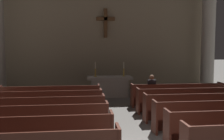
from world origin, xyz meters
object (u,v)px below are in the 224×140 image
object	(u,v)px
pew_right_row_4	(201,106)
candlestick_right	(124,72)
pew_left_row_5	(47,103)
pew_left_row_3	(37,121)
pew_left_row_4	(43,111)
pew_right_row_5	(188,100)
column_right_fourth	(208,40)
pew_left_row_6	(50,97)
pew_right_row_3	(218,115)
lone_worshipper	(151,90)
candlestick_left	(95,72)
pew_left_row_2	(29,134)
altar	(110,86)
pew_right_row_6	(177,94)

from	to	relation	value
pew_right_row_4	candlestick_right	xyz separation A→B (m)	(-1.91, 4.50, 0.76)
pew_left_row_5	pew_right_row_4	bearing A→B (deg)	-12.18
pew_left_row_3	pew_left_row_4	world-z (taller)	same
pew_right_row_5	column_right_fourth	size ratio (longest dim) A/B	0.67
pew_left_row_5	pew_left_row_6	world-z (taller)	same
pew_right_row_3	lone_worshipper	size ratio (longest dim) A/B	2.96
pew_left_row_6	candlestick_left	xyz separation A→B (m)	(1.91, 2.24, 0.76)
pew_left_row_2	pew_right_row_4	bearing A→B (deg)	23.34
pew_right_row_3	altar	distance (m)	6.20
pew_left_row_4	pew_right_row_6	size ratio (longest dim) A/B	1.00
pew_left_row_4	candlestick_left	size ratio (longest dim) A/B	5.54
pew_right_row_5	lone_worshipper	distance (m)	1.63
pew_left_row_3	pew_left_row_5	distance (m)	2.25
pew_left_row_3	pew_right_row_6	xyz separation A→B (m)	(5.22, 3.38, 0.00)
pew_left_row_3	pew_left_row_4	bearing A→B (deg)	90.00
pew_right_row_4	pew_left_row_5	bearing A→B (deg)	167.82
candlestick_right	pew_left_row_2	bearing A→B (deg)	-116.14
pew_left_row_4	candlestick_left	distance (m)	4.94
pew_left_row_3	pew_left_row_5	bearing A→B (deg)	90.00
column_right_fourth	candlestick_left	world-z (taller)	column_right_fourth
pew_left_row_4	pew_right_row_5	bearing A→B (deg)	12.18
pew_left_row_4	pew_left_row_6	xyz separation A→B (m)	(0.00, 2.25, 0.00)
pew_left_row_2	candlestick_right	size ratio (longest dim) A/B	5.54
pew_right_row_6	lone_worshipper	xyz separation A→B (m)	(-1.12, 0.04, 0.22)
pew_right_row_4	candlestick_right	bearing A→B (deg)	113.04
pew_right_row_5	lone_worshipper	bearing A→B (deg)	133.73
pew_left_row_4	column_right_fourth	distance (m)	10.12
candlestick_left	lone_worshipper	xyz separation A→B (m)	(2.20, -2.20, -0.54)
pew_right_row_6	pew_left_row_2	bearing A→B (deg)	-139.20
candlestick_left	pew_left_row_4	bearing A→B (deg)	-113.04
candlestick_left	pew_right_row_4	bearing A→B (deg)	-53.62
column_right_fourth	lone_worshipper	size ratio (longest dim) A/B	4.42
lone_worshipper	pew_right_row_5	bearing A→B (deg)	-46.27
pew_left_row_2	candlestick_left	world-z (taller)	candlestick_left
pew_right_row_4	column_right_fourth	bearing A→B (deg)	62.27
pew_left_row_3	candlestick_right	size ratio (longest dim) A/B	5.54
pew_left_row_6	pew_right_row_4	xyz separation A→B (m)	(5.22, -2.25, 0.00)
pew_left_row_6	pew_right_row_5	bearing A→B (deg)	-12.18
column_right_fourth	pew_left_row_4	bearing A→B (deg)	-145.75
pew_right_row_4	pew_left_row_4	bearing A→B (deg)	180.00
pew_right_row_6	lone_worshipper	distance (m)	1.14
candlestick_left	candlestick_right	distance (m)	1.40
altar	candlestick_left	distance (m)	0.99
pew_left_row_2	pew_left_row_5	world-z (taller)	same
pew_left_row_5	pew_left_row_3	bearing A→B (deg)	-90.00
pew_left_row_5	pew_right_row_5	xyz separation A→B (m)	(5.22, 0.00, 0.00)
pew_left_row_2	lone_worshipper	size ratio (longest dim) A/B	2.96
pew_left_row_3	pew_right_row_4	xyz separation A→B (m)	(5.22, 1.13, 0.00)
pew_left_row_6	column_right_fourth	bearing A→B (deg)	21.99
pew_left_row_5	pew_right_row_4	xyz separation A→B (m)	(5.22, -1.13, 0.00)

